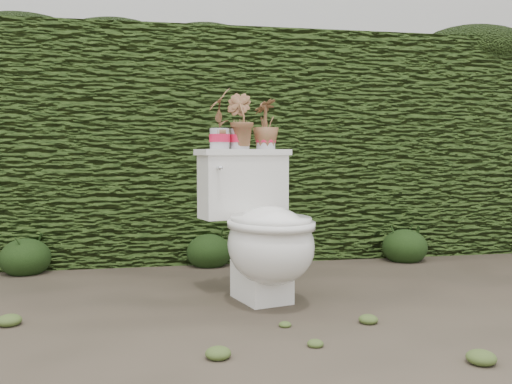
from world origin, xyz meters
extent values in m
plane|color=brown|center=(0.00, 0.00, 0.00)|extent=(60.00, 60.00, 0.00)
cube|color=#3C571D|center=(0.00, 1.60, 0.80)|extent=(8.00, 1.00, 1.60)
cube|color=silver|center=(0.60, 6.00, 2.00)|extent=(8.00, 3.50, 4.00)
cube|color=white|center=(0.07, 0.13, 0.10)|extent=(0.29, 0.35, 0.20)
ellipsoid|color=white|center=(0.09, 0.03, 0.30)|extent=(0.53, 0.60, 0.39)
cube|color=white|center=(0.01, 0.34, 0.57)|extent=(0.50, 0.29, 0.34)
cube|color=white|center=(0.01, 0.34, 0.76)|extent=(0.53, 0.31, 0.03)
cylinder|color=silver|center=(-0.14, 0.20, 0.68)|extent=(0.03, 0.06, 0.02)
sphere|color=silver|center=(-0.14, 0.17, 0.68)|extent=(0.03, 0.03, 0.03)
imported|color=#286B21|center=(-0.12, 0.30, 0.93)|extent=(0.12, 0.17, 0.31)
imported|color=#286B21|center=(-0.01, 0.34, 0.92)|extent=(0.20, 0.20, 0.29)
imported|color=#286B21|center=(0.14, 0.38, 0.91)|extent=(0.20, 0.20, 0.26)
ellipsoid|color=#233A14|center=(-1.26, 1.06, 0.12)|extent=(0.31, 0.31, 0.25)
ellipsoid|color=#233A14|center=(-0.10, 1.08, 0.12)|extent=(0.30, 0.30, 0.24)
ellipsoid|color=#233A14|center=(1.27, 0.99, 0.13)|extent=(0.31, 0.31, 0.25)
camera|label=1|loc=(-0.50, -2.70, 0.76)|focal=40.00mm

